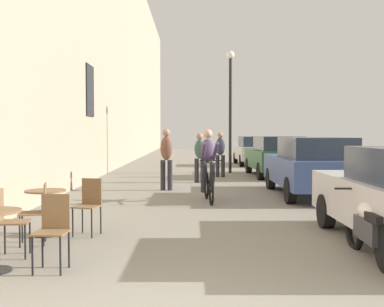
{
  "coord_description": "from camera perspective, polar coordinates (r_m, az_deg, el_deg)",
  "views": [
    {
      "loc": [
        0.2,
        -3.31,
        1.63
      ],
      "look_at": [
        0.27,
        11.37,
        0.98
      ],
      "focal_mm": 44.59,
      "sensor_mm": 36.0,
      "label": 1
    }
  ],
  "objects": [
    {
      "name": "pedestrian_near",
      "position": [
        13.46,
        -3.33,
        -0.26
      ],
      "size": [
        0.36,
        0.26,
        1.74
      ],
      "color": "#26262D",
      "rests_on": "ground_plane"
    },
    {
      "name": "street_lamp",
      "position": [
        19.32,
        4.36,
        6.89
      ],
      "size": [
        0.32,
        0.32,
        4.9
      ],
      "color": "black",
      "rests_on": "ground_plane"
    },
    {
      "name": "cafe_chair_mid_toward_street",
      "position": [
        7.32,
        -18.19,
        -6.34
      ],
      "size": [
        0.46,
        0.46,
        0.89
      ],
      "color": "black",
      "rests_on": "ground_plane"
    },
    {
      "name": "pedestrian_far",
      "position": [
        17.5,
        3.16,
        0.22
      ],
      "size": [
        0.34,
        0.24,
        1.65
      ],
      "color": "#26262D",
      "rests_on": "ground_plane"
    },
    {
      "name": "cyclist_on_bicycle",
      "position": [
        11.35,
        1.71,
        -1.63
      ],
      "size": [
        0.52,
        1.76,
        1.74
      ],
      "color": "black",
      "rests_on": "ground_plane"
    },
    {
      "name": "cafe_chair_near_toward_wall",
      "position": [
        5.94,
        -16.54,
        -8.37
      ],
      "size": [
        0.4,
        0.4,
        0.89
      ],
      "color": "black",
      "rests_on": "ground_plane"
    },
    {
      "name": "parked_car_third",
      "position": [
        17.96,
        9.75,
        -0.25
      ],
      "size": [
        1.87,
        4.25,
        1.49
      ],
      "color": "#23512D",
      "rests_on": "ground_plane"
    },
    {
      "name": "cafe_table_mid",
      "position": [
        7.91,
        -17.35,
        -5.64
      ],
      "size": [
        0.64,
        0.64,
        0.72
      ],
      "color": "black",
      "rests_on": "ground_plane"
    },
    {
      "name": "cafe_chair_mid_toward_wall",
      "position": [
        7.81,
        -12.47,
        -5.72
      ],
      "size": [
        0.46,
        0.46,
        0.89
      ],
      "color": "black",
      "rests_on": "ground_plane"
    },
    {
      "name": "parked_motorcycle",
      "position": [
        6.47,
        20.52,
        -8.54
      ],
      "size": [
        0.62,
        2.15,
        0.92
      ],
      "color": "black",
      "rests_on": "ground_plane"
    },
    {
      "name": "cafe_chair_near_toward_street",
      "position": [
        6.7,
        -21.36,
        -7.19
      ],
      "size": [
        0.43,
        0.43,
        0.89
      ],
      "color": "black",
      "rests_on": "ground_plane"
    },
    {
      "name": "parked_car_fourth",
      "position": [
        24.15,
        7.16,
        0.4
      ],
      "size": [
        1.77,
        4.08,
        1.44
      ],
      "color": "#B7B7BC",
      "rests_on": "ground_plane"
    },
    {
      "name": "pedestrian_mid",
      "position": [
        15.52,
        0.67,
        -0.15
      ],
      "size": [
        0.38,
        0.3,
        1.62
      ],
      "color": "#26262D",
      "rests_on": "ground_plane"
    },
    {
      "name": "building_facade_left",
      "position": [
        18.17,
        -12.3,
        15.64
      ],
      "size": [
        0.54,
        68.0,
        11.55
      ],
      "color": "tan",
      "rests_on": "ground_plane"
    },
    {
      "name": "parked_car_second",
      "position": [
        12.56,
        13.87,
        -1.42
      ],
      "size": [
        1.81,
        4.26,
        1.51
      ],
      "color": "#384C84",
      "rests_on": "ground_plane"
    }
  ]
}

